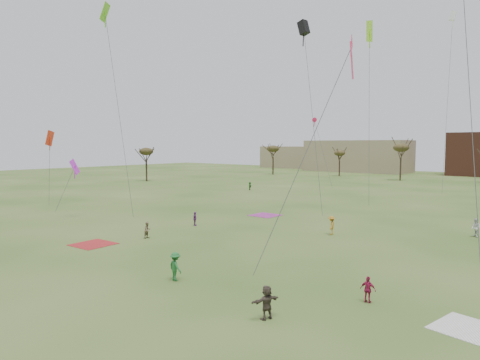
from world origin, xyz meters
The scene contains 16 objects.
ground centered at (0.00, 0.00, 0.00)m, with size 260.00×260.00×0.00m, color #2F4E18.
flyer_near_center centered at (3.73, 0.98, 0.90)m, with size 1.17×0.67×1.81m, color #23692F.
spectator_fore_a centered at (14.72, 4.96, 0.73)m, with size 0.85×0.35×1.45m, color #A31C47.
spectator_fore_b centered at (-7.57, 7.83, 0.75)m, with size 0.73×0.57×1.51m, color #887157.
spectator_fore_c centered at (11.75, -0.33, 0.85)m, with size 1.57×0.50×1.70m, color #504239.
flyer_mid_b centered at (4.79, 19.94, 0.90)m, with size 1.16×0.67×1.80m, color #B67922.
spectator_mid_d centered at (-8.61, 14.98, 0.74)m, with size 0.87×0.36×1.48m, color #783683.
spectator_mid_e centered at (15.72, 27.41, 0.87)m, with size 0.85×0.66×1.75m, color silver.
flyer_far_a centered at (-26.61, 47.60, 0.76)m, with size 1.40×0.45×1.51m, color #256F25.
blanket_red centered at (-9.21, 3.25, 0.00)m, with size 3.13×3.13×0.03m, color #B02324.
blanket_cream centered at (19.79, 4.67, 0.00)m, with size 2.93×2.93×0.03m, color white.
blanket_plum centered at (-6.79, 25.20, 0.00)m, with size 3.20×3.20×0.03m, color #A2318D.
kites_aloft centered at (2.83, 29.88, 20.73)m, with size 69.32×55.31×27.76m.
tree_line centered at (-2.85, 79.12, 7.09)m, with size 117.44×49.32×8.91m.
building_tan centered at (-35.00, 115.00, 5.00)m, with size 32.00×14.00×10.00m, color #937F60.
building_tan_west centered at (-65.00, 122.00, 4.00)m, with size 20.00×12.00×8.00m, color #937F60.
Camera 1 is at (23.79, -17.16, 8.55)m, focal length 32.37 mm.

